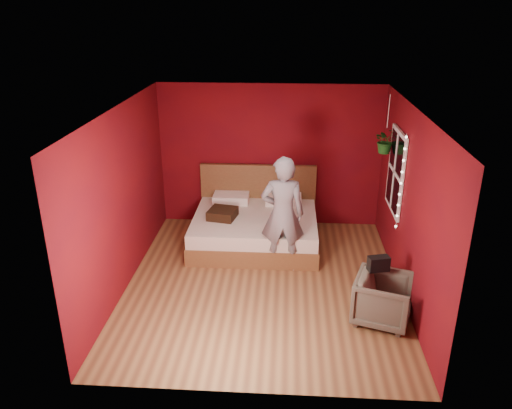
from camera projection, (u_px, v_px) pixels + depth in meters
name	position (u px, v px, depth m)	size (l,w,h in m)	color
floor	(263.00, 283.00, 7.44)	(4.50, 4.50, 0.00)	olive
room_walls	(264.00, 177.00, 6.80)	(4.04, 4.54, 2.62)	maroon
window	(396.00, 172.00, 7.58)	(0.05, 0.97, 1.27)	white
fairy_lights	(401.00, 183.00, 7.10)	(0.04, 0.04, 1.45)	silver
bed	(255.00, 225.00, 8.63)	(2.11, 1.79, 1.16)	brown
person	(283.00, 214.00, 7.54)	(0.67, 0.44, 1.83)	gray
armchair	(383.00, 299.00, 6.46)	(0.69, 0.71, 0.65)	#5E5A4A
handbag	(379.00, 263.00, 6.47)	(0.27, 0.14, 0.19)	black
throw_pillow	(223.00, 214.00, 8.35)	(0.43, 0.43, 0.15)	#311E10
hanging_plant	(386.00, 140.00, 7.81)	(0.45, 0.42, 0.92)	silver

